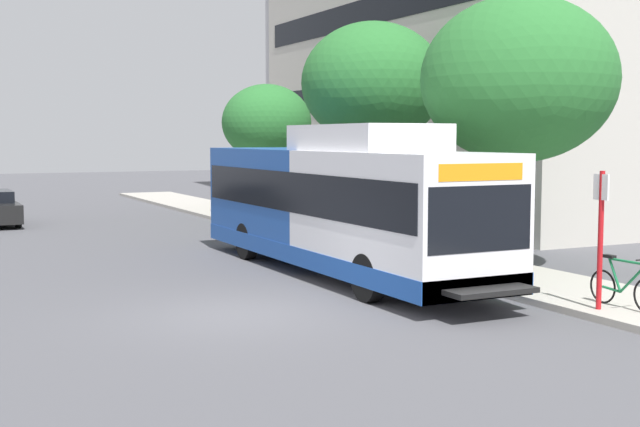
% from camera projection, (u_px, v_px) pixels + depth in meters
% --- Properties ---
extents(ground_plane, '(120.00, 120.00, 0.00)m').
position_uv_depth(ground_plane, '(137.00, 260.00, 23.10)').
color(ground_plane, '#4C4C51').
extents(sidewalk_curb, '(3.00, 56.00, 0.14)m').
position_uv_depth(sidewalk_curb, '(393.00, 251.00, 24.40)').
color(sidewalk_curb, '#A8A399').
rests_on(sidewalk_curb, ground).
extents(transit_bus, '(2.58, 12.25, 3.65)m').
position_uv_depth(transit_bus, '(338.00, 205.00, 20.68)').
color(transit_bus, white).
rests_on(transit_bus, ground).
extents(bus_stop_sign_pole, '(0.10, 0.36, 2.60)m').
position_uv_depth(bus_stop_sign_pole, '(601.00, 229.00, 15.64)').
color(bus_stop_sign_pole, red).
rests_on(bus_stop_sign_pole, sidewalk_curb).
extents(bicycle_parked, '(0.52, 1.76, 1.02)m').
position_uv_depth(bicycle_parked, '(625.00, 286.00, 15.80)').
color(bicycle_parked, black).
rests_on(bicycle_parked, sidewalk_curb).
extents(street_tree_near_stop, '(4.76, 4.76, 6.65)m').
position_uv_depth(street_tree_near_stop, '(518.00, 80.00, 20.44)').
color(street_tree_near_stop, '#4C3823').
rests_on(street_tree_near_stop, sidewalk_curb).
extents(street_tree_mid_block, '(4.59, 4.59, 6.91)m').
position_uv_depth(street_tree_mid_block, '(373.00, 83.00, 26.94)').
color(street_tree_mid_block, '#4C3823').
rests_on(street_tree_mid_block, sidewalk_curb).
extents(street_tree_far_block, '(3.70, 3.70, 5.41)m').
position_uv_depth(street_tree_far_block, '(267.00, 123.00, 34.67)').
color(street_tree_far_block, '#4C3823').
rests_on(street_tree_far_block, sidewalk_curb).
extents(lattice_comm_tower, '(1.10, 1.10, 25.31)m').
position_uv_depth(lattice_comm_tower, '(273.00, 51.00, 48.45)').
color(lattice_comm_tower, '#B7B7BC').
rests_on(lattice_comm_tower, ground).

